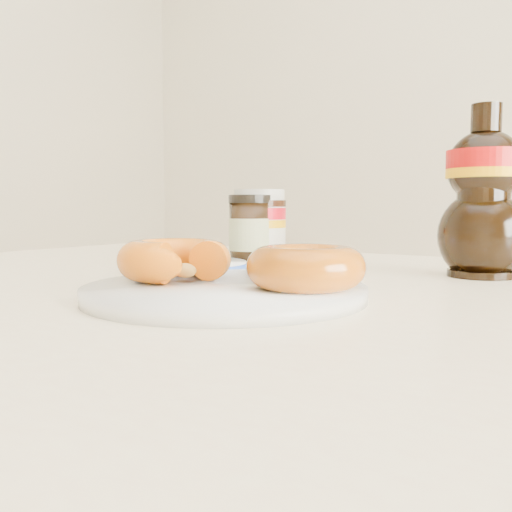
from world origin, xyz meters
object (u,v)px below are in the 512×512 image
Objects in this scene: donut_whole at (306,267)px; syrup_bottle at (484,192)px; dining_table at (319,374)px; dark_jar at (251,231)px; blue_rim_saucer at (188,267)px; donut_bitten at (175,260)px; nutella_jar at (259,224)px; plate at (225,291)px.

donut_whole is 0.29m from syrup_bottle.
dark_jar reaches higher than dining_table.
syrup_bottle reaches higher than blue_rim_saucer.
syrup_bottle reaches higher than donut_bitten.
nutella_jar reaches higher than blue_rim_saucer.
dining_table is 0.30m from nutella_jar.
syrup_bottle is at bearing 9.66° from dark_jar.
nutella_jar is at bearing 136.97° from dining_table.
donut_bitten is at bearing -172.03° from donut_whole.
blue_rim_saucer is (-0.09, 0.13, -0.02)m from donut_bitten.
nutella_jar is at bearing 130.79° from donut_whole.
syrup_bottle is 0.36m from blue_rim_saucer.
syrup_bottle is at bearing 28.15° from blue_rim_saucer.
dining_table is 0.14m from plate.
dining_table is at bearing 19.60° from donut_bitten.
dark_jar is (-0.14, 0.25, 0.04)m from plate.
dark_jar is at bearing 82.63° from blue_rim_saucer.
dining_table is at bearing -43.03° from nutella_jar.
blue_rim_saucer is (-0.01, -0.12, -0.04)m from dark_jar.
syrup_bottle is (0.15, 0.30, 0.09)m from plate.
dining_table is 0.13m from donut_whole.
dark_jar is (-0.19, 0.16, 0.13)m from dining_table.
blue_rim_saucer is at bearing 108.61° from donut_bitten.
dark_jar reaches higher than blue_rim_saucer.
donut_bitten is 1.06× the size of donut_whole.
syrup_bottle is (0.22, 0.29, 0.07)m from donut_bitten.
dark_jar reaches higher than donut_bitten.
dark_jar is at bearing -90.40° from nutella_jar.
nutella_jar is 0.15m from blue_rim_saucer.
blue_rim_saucer is at bearing -151.85° from syrup_bottle.
plate is 1.71× the size of blue_rim_saucer.
dining_table is 0.23m from blue_rim_saucer.
donut_whole is at bearing -46.60° from dark_jar.
syrup_bottle is at bearing 63.08° from dining_table.
dark_jar is (-0.29, -0.05, -0.05)m from syrup_bottle.
dark_jar is at bearing 140.61° from dining_table.
nutella_jar is at bearing 88.79° from donut_bitten.
plate is at bearing -161.24° from donut_whole.
donut_bitten is (-0.11, -0.09, 0.11)m from dining_table.
dining_table is 5.54× the size of plate.
nutella_jar is (-0.19, 0.18, 0.14)m from dining_table.
donut_bitten is at bearing -73.69° from nutella_jar.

